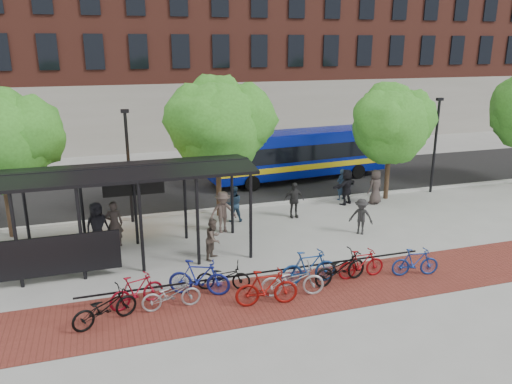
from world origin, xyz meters
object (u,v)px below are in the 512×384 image
object	(u,v)px
tree_c	(392,121)
bike_2	(171,294)
tree_b	(219,121)
pedestrian_3	(223,212)
bike_1	(137,291)
bike_5	(267,288)
bike_6	(292,280)
pedestrian_2	(233,204)
bike_11	(415,262)
pedestrian_5	(346,187)
lamp_post_left	(129,163)
lamp_post_right	(435,143)
pedestrian_4	(294,200)
pedestrian_1	(114,224)
bus_shelter	(103,183)
bike_7	(309,267)
bike_8	(340,268)
pedestrian_6	(375,187)
bike_4	(223,276)
pedestrian_0	(97,226)
pedestrian_9	(361,216)
tree_a	(1,137)
bus	(298,152)
bike_0	(105,307)
pedestrian_8	(214,239)
pedestrian_7	(341,184)
bike_9	(361,264)

from	to	relation	value
tree_c	bike_2	distance (m)	15.35
tree_b	pedestrian_3	size ratio (longest dim) A/B	3.54
bike_1	bike_5	xyz separation A→B (m)	(3.85, -1.14, 0.07)
bike_6	pedestrian_2	distance (m)	7.40
bike_1	bike_11	distance (m)	9.49
bike_2	pedestrian_5	bearing A→B (deg)	-53.50
tree_c	lamp_post_left	bearing A→B (deg)	178.90
tree_b	lamp_post_right	distance (m)	12.03
lamp_post_right	pedestrian_4	size ratio (longest dim) A/B	3.03
lamp_post_left	pedestrian_5	distance (m)	10.71
bike_6	pedestrian_1	bearing A→B (deg)	51.42
bus_shelter	bike_7	size ratio (longest dim) A/B	5.32
bike_8	pedestrian_5	world-z (taller)	pedestrian_5
pedestrian_3	bike_5	bearing A→B (deg)	-93.66
bike_5	pedestrian_1	size ratio (longest dim) A/B	1.05
tree_c	lamp_post_left	size ratio (longest dim) A/B	1.16
bike_7	pedestrian_6	world-z (taller)	pedestrian_6
pedestrian_6	bike_4	bearing A→B (deg)	18.41
bike_1	pedestrian_2	bearing A→B (deg)	-54.95
lamp_post_right	bike_1	bearing A→B (deg)	-154.30
bike_4	pedestrian_0	world-z (taller)	pedestrian_0
pedestrian_5	pedestrian_9	size ratio (longest dim) A/B	1.16
lamp_post_right	pedestrian_9	bearing A→B (deg)	-146.59
bike_11	tree_a	bearing A→B (deg)	70.56
pedestrian_1	bike_11	bearing A→B (deg)	151.88
bus	pedestrian_6	distance (m)	5.91
bike_0	bike_11	size ratio (longest dim) A/B	1.17
pedestrian_1	pedestrian_5	world-z (taller)	pedestrian_1
pedestrian_4	pedestrian_8	world-z (taller)	pedestrian_4
pedestrian_5	pedestrian_7	bearing A→B (deg)	-124.20
bike_6	bike_7	xyz separation A→B (m)	(0.84, 0.63, 0.06)
bike_8	pedestrian_8	world-z (taller)	pedestrian_8
bus_shelter	bike_4	xyz separation A→B (m)	(3.52, -3.56, -2.53)
pedestrian_1	pedestrian_6	size ratio (longest dim) A/B	1.06
tree_a	pedestrian_3	size ratio (longest dim) A/B	3.38
tree_c	pedestrian_1	size ratio (longest dim) A/B	3.15
tree_b	bike_4	bearing A→B (deg)	-103.03
bike_9	pedestrian_9	world-z (taller)	pedestrian_9
bike_5	bike_11	bearing A→B (deg)	-79.53
bike_11	bus	bearing A→B (deg)	7.44
bike_4	pedestrian_1	size ratio (longest dim) A/B	0.95
lamp_post_right	bike_2	xyz separation A→B (m)	(-15.43, -8.38, -2.27)
bike_9	pedestrian_3	bearing A→B (deg)	31.83
lamp_post_left	bike_8	xyz separation A→B (m)	(6.28, -8.35, -2.20)
pedestrian_3	pedestrian_8	distance (m)	2.77
tree_b	pedestrian_0	distance (m)	7.09
pedestrian_0	bike_2	bearing A→B (deg)	-93.39
bike_7	bike_8	bearing A→B (deg)	-102.75
bike_6	bike_11	distance (m)	4.63
tree_b	pedestrian_2	size ratio (longest dim) A/B	3.85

